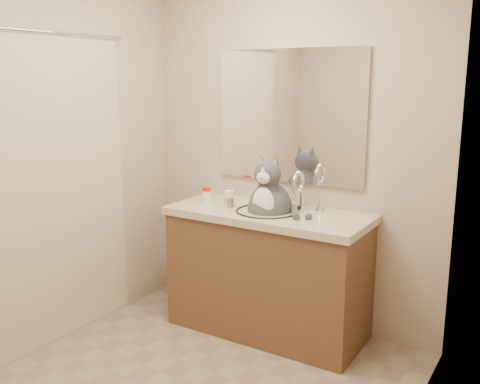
% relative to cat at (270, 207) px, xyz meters
% --- Properties ---
extents(room, '(2.22, 2.52, 2.42)m').
position_rel_cat_xyz_m(room, '(-0.01, -0.96, 0.32)').
color(room, gray).
rests_on(room, ground).
extents(vanity, '(1.34, 0.59, 1.12)m').
position_rel_cat_xyz_m(vanity, '(-0.01, 0.00, -0.44)').
color(vanity, brown).
rests_on(vanity, ground).
extents(mirror, '(1.10, 0.02, 0.90)m').
position_rel_cat_xyz_m(mirror, '(-0.01, 0.27, 0.57)').
color(mirror, white).
rests_on(mirror, room).
extents(shower_curtain, '(0.02, 1.30, 1.93)m').
position_rel_cat_xyz_m(shower_curtain, '(-1.06, -0.86, 0.15)').
color(shower_curtain, beige).
rests_on(shower_curtain, ground).
extents(cat, '(0.44, 0.35, 0.58)m').
position_rel_cat_xyz_m(cat, '(0.00, 0.00, 0.00)').
color(cat, '#424247').
rests_on(cat, vanity).
extents(pill_bottle_redcap, '(0.08, 0.08, 0.11)m').
position_rel_cat_xyz_m(pill_bottle_redcap, '(-0.50, -0.01, 0.02)').
color(pill_bottle_redcap, white).
rests_on(pill_bottle_redcap, vanity).
extents(pill_bottle_orange, '(0.07, 0.07, 0.11)m').
position_rel_cat_xyz_m(pill_bottle_orange, '(-0.29, -0.04, 0.02)').
color(pill_bottle_orange, white).
rests_on(pill_bottle_orange, vanity).
extents(grey_canister, '(0.04, 0.04, 0.07)m').
position_rel_cat_xyz_m(grey_canister, '(-0.27, -0.06, 0.01)').
color(grey_canister, gray).
rests_on(grey_canister, vanity).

